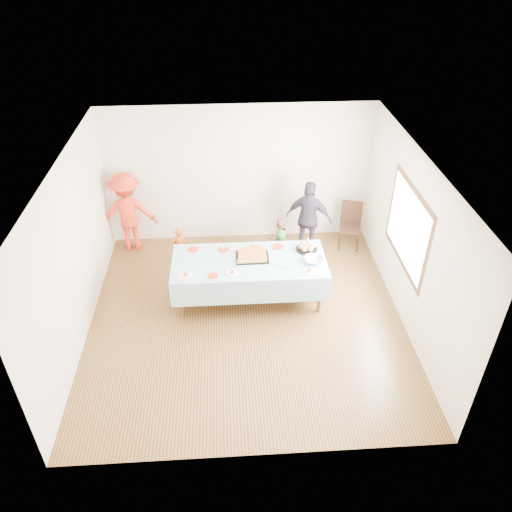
{
  "coord_description": "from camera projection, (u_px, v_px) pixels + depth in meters",
  "views": [
    {
      "loc": [
        -0.24,
        -6.09,
        5.45
      ],
      "look_at": [
        0.18,
        0.3,
        1.0
      ],
      "focal_mm": 35.0,
      "sensor_mm": 36.0,
      "label": 1
    }
  ],
  "objects": [
    {
      "name": "plate_red_far_d",
      "position": [
        278.0,
        247.0,
        8.4
      ],
      "size": [
        0.19,
        0.19,
        0.01
      ],
      "primitive_type": "cylinder",
      "color": "red",
      "rests_on": "party_table"
    },
    {
      "name": "adult_left",
      "position": [
        128.0,
        212.0,
        9.35
      ],
      "size": [
        1.05,
        0.65,
        1.58
      ],
      "primitive_type": "imported",
      "rotation": [
        0.0,
        0.0,
        3.2
      ],
      "color": "red",
      "rests_on": "ground"
    },
    {
      "name": "plate_white_right",
      "position": [
        309.0,
        271.0,
        7.83
      ],
      "size": [
        0.2,
        0.2,
        0.01
      ],
      "primitive_type": "cylinder",
      "color": "white",
      "rests_on": "party_table"
    },
    {
      "name": "plate_white_left",
      "position": [
        186.0,
        275.0,
        7.74
      ],
      "size": [
        0.23,
        0.23,
        0.01
      ],
      "primitive_type": "cylinder",
      "color": "white",
      "rests_on": "party_table"
    },
    {
      "name": "party_hat",
      "position": [
        308.0,
        241.0,
        8.41
      ],
      "size": [
        0.1,
        0.1,
        0.17
      ],
      "primitive_type": "cone",
      "color": "white",
      "rests_on": "party_table"
    },
    {
      "name": "plate_white_mid",
      "position": [
        232.0,
        273.0,
        7.8
      ],
      "size": [
        0.2,
        0.2,
        0.01
      ],
      "primitive_type": "cylinder",
      "color": "white",
      "rests_on": "party_table"
    },
    {
      "name": "toddler_mid",
      "position": [
        280.0,
        249.0,
        9.06
      ],
      "size": [
        0.43,
        0.33,
        0.77
      ],
      "primitive_type": "imported",
      "rotation": [
        0.0,
        0.0,
        2.9
      ],
      "color": "#246A23",
      "rests_on": "ground"
    },
    {
      "name": "plate_red_far_c",
      "position": [
        255.0,
        247.0,
        8.39
      ],
      "size": [
        0.16,
        0.16,
        0.01
      ],
      "primitive_type": "cylinder",
      "color": "red",
      "rests_on": "party_table"
    },
    {
      "name": "fork_pile",
      "position": [
        287.0,
        265.0,
        7.91
      ],
      "size": [
        0.24,
        0.18,
        0.07
      ],
      "primitive_type": null,
      "color": "white",
      "rests_on": "party_table"
    },
    {
      "name": "toddler_right",
      "position": [
        279.0,
        238.0,
        9.31
      ],
      "size": [
        0.43,
        0.35,
        0.82
      ],
      "primitive_type": "imported",
      "rotation": [
        0.0,
        0.0,
        3.24
      ],
      "color": "#AE6251",
      "rests_on": "ground"
    },
    {
      "name": "punch_bowl",
      "position": [
        314.0,
        260.0,
        8.03
      ],
      "size": [
        0.3,
        0.3,
        0.07
      ],
      "primitive_type": "imported",
      "color": "silver",
      "rests_on": "party_table"
    },
    {
      "name": "plate_red_near",
      "position": [
        213.0,
        276.0,
        7.73
      ],
      "size": [
        0.17,
        0.17,
        0.01
      ],
      "primitive_type": "cylinder",
      "color": "red",
      "rests_on": "party_table"
    },
    {
      "name": "room_walls",
      "position": [
        249.0,
        224.0,
        7.11
      ],
      "size": [
        5.04,
        5.04,
        2.72
      ],
      "color": "beige",
      "rests_on": "ground"
    },
    {
      "name": "birthday_cake",
      "position": [
        252.0,
        255.0,
        8.12
      ],
      "size": [
        0.54,
        0.41,
        0.09
      ],
      "color": "black",
      "rests_on": "party_table"
    },
    {
      "name": "plate_red_far_b",
      "position": [
        223.0,
        249.0,
        8.33
      ],
      "size": [
        0.19,
        0.19,
        0.01
      ],
      "primitive_type": "cylinder",
      "color": "red",
      "rests_on": "party_table"
    },
    {
      "name": "party_table",
      "position": [
        249.0,
        263.0,
        8.11
      ],
      "size": [
        2.5,
        1.1,
        0.78
      ],
      "color": "#54301D",
      "rests_on": "ground"
    },
    {
      "name": "dining_chair",
      "position": [
        351.0,
        222.0,
        9.6
      ],
      "size": [
        0.48,
        0.48,
        0.92
      ],
      "rotation": [
        0.0,
        0.0,
        -0.24
      ],
      "color": "black",
      "rests_on": "ground"
    },
    {
      "name": "toddler_left",
      "position": [
        179.0,
        246.0,
        9.15
      ],
      "size": [
        0.32,
        0.25,
        0.75
      ],
      "primitive_type": "imported",
      "rotation": [
        0.0,
        0.0,
        3.45
      ],
      "color": "#BA4917",
      "rests_on": "ground"
    },
    {
      "name": "ground",
      "position": [
        246.0,
        317.0,
        8.11
      ],
      "size": [
        5.0,
        5.0,
        0.0
      ],
      "primitive_type": "plane",
      "color": "#482E14",
      "rests_on": "ground"
    },
    {
      "name": "adult_right",
      "position": [
        309.0,
        218.0,
        9.27
      ],
      "size": [
        0.94,
        0.68,
        1.48
      ],
      "primitive_type": "imported",
      "rotation": [
        0.0,
        0.0,
        2.73
      ],
      "color": "#362C3D",
      "rests_on": "ground"
    },
    {
      "name": "rolls_tray",
      "position": [
        306.0,
        247.0,
        8.31
      ],
      "size": [
        0.36,
        0.36,
        0.11
      ],
      "color": "black",
      "rests_on": "party_table"
    },
    {
      "name": "plate_red_far_a",
      "position": [
        193.0,
        249.0,
        8.33
      ],
      "size": [
        0.18,
        0.18,
        0.01
      ],
      "primitive_type": "cylinder",
      "color": "red",
      "rests_on": "party_table"
    }
  ]
}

